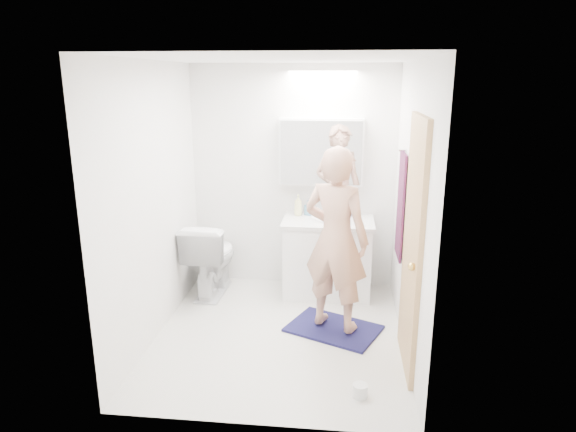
# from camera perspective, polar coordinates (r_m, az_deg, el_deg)

# --- Properties ---
(floor) EXTENTS (2.50, 2.50, 0.00)m
(floor) POSITION_cam_1_polar(r_m,az_deg,el_deg) (4.73, -0.95, -13.17)
(floor) COLOR silver
(floor) RESTS_ON ground
(ceiling) EXTENTS (2.50, 2.50, 0.00)m
(ceiling) POSITION_cam_1_polar(r_m,az_deg,el_deg) (4.15, -1.11, 17.33)
(ceiling) COLOR white
(ceiling) RESTS_ON floor
(wall_back) EXTENTS (2.50, 0.00, 2.50)m
(wall_back) POSITION_cam_1_polar(r_m,az_deg,el_deg) (5.49, 0.60, 4.29)
(wall_back) COLOR white
(wall_back) RESTS_ON floor
(wall_front) EXTENTS (2.50, 0.00, 2.50)m
(wall_front) POSITION_cam_1_polar(r_m,az_deg,el_deg) (3.10, -3.91, -4.66)
(wall_front) COLOR white
(wall_front) RESTS_ON floor
(wall_left) EXTENTS (0.00, 2.50, 2.50)m
(wall_left) POSITION_cam_1_polar(r_m,az_deg,el_deg) (4.55, -14.91, 1.40)
(wall_left) COLOR white
(wall_left) RESTS_ON floor
(wall_right) EXTENTS (0.00, 2.50, 2.50)m
(wall_right) POSITION_cam_1_polar(r_m,az_deg,el_deg) (4.29, 13.72, 0.64)
(wall_right) COLOR white
(wall_right) RESTS_ON floor
(vanity_cabinet) EXTENTS (0.90, 0.55, 0.78)m
(vanity_cabinet) POSITION_cam_1_polar(r_m,az_deg,el_deg) (5.42, 4.46, -4.83)
(vanity_cabinet) COLOR white
(vanity_cabinet) RESTS_ON floor
(countertop) EXTENTS (0.95, 0.58, 0.04)m
(countertop) POSITION_cam_1_polar(r_m,az_deg,el_deg) (5.29, 4.55, -0.66)
(countertop) COLOR silver
(countertop) RESTS_ON vanity_cabinet
(sink_basin) EXTENTS (0.36, 0.36, 0.03)m
(sink_basin) POSITION_cam_1_polar(r_m,az_deg,el_deg) (5.31, 4.57, -0.21)
(sink_basin) COLOR white
(sink_basin) RESTS_ON countertop
(faucet) EXTENTS (0.02, 0.02, 0.16)m
(faucet) POSITION_cam_1_polar(r_m,az_deg,el_deg) (5.47, 4.64, 0.98)
(faucet) COLOR silver
(faucet) RESTS_ON countertop
(medicine_cabinet) EXTENTS (0.88, 0.14, 0.70)m
(medicine_cabinet) POSITION_cam_1_polar(r_m,az_deg,el_deg) (5.35, 3.76, 7.22)
(medicine_cabinet) COLOR white
(medicine_cabinet) RESTS_ON wall_back
(mirror_panel) EXTENTS (0.84, 0.01, 0.66)m
(mirror_panel) POSITION_cam_1_polar(r_m,az_deg,el_deg) (5.27, 3.72, 7.10)
(mirror_panel) COLOR silver
(mirror_panel) RESTS_ON medicine_cabinet
(toilet) EXTENTS (0.49, 0.81, 0.81)m
(toilet) POSITION_cam_1_polar(r_m,az_deg,el_deg) (5.47, -8.64, -4.59)
(toilet) COLOR white
(toilet) RESTS_ON floor
(bath_rug) EXTENTS (0.96, 0.83, 0.02)m
(bath_rug) POSITION_cam_1_polar(r_m,az_deg,el_deg) (4.81, 5.16, -12.52)
(bath_rug) COLOR #161846
(bath_rug) RESTS_ON floor
(person) EXTENTS (0.72, 0.61, 1.66)m
(person) POSITION_cam_1_polar(r_m,az_deg,el_deg) (4.47, 5.42, -2.67)
(person) COLOR tan
(person) RESTS_ON bath_rug
(door) EXTENTS (0.04, 0.80, 2.00)m
(door) POSITION_cam_1_polar(r_m,az_deg,el_deg) (4.01, 13.87, -3.39)
(door) COLOR tan
(door) RESTS_ON wall_right
(door_knob) EXTENTS (0.06, 0.06, 0.06)m
(door_knob) POSITION_cam_1_polar(r_m,az_deg,el_deg) (3.74, 13.79, -5.58)
(door_knob) COLOR gold
(door_knob) RESTS_ON door
(towel) EXTENTS (0.02, 0.42, 1.00)m
(towel) POSITION_cam_1_polar(r_m,az_deg,el_deg) (4.84, 12.59, 1.16)
(towel) COLOR #101833
(towel) RESTS_ON wall_right
(towel_hook) EXTENTS (0.07, 0.02, 0.02)m
(towel_hook) POSITION_cam_1_polar(r_m,az_deg,el_deg) (4.74, 12.80, 7.27)
(towel_hook) COLOR silver
(towel_hook) RESTS_ON wall_right
(soap_bottle_a) EXTENTS (0.09, 0.09, 0.23)m
(soap_bottle_a) POSITION_cam_1_polar(r_m,az_deg,el_deg) (5.41, 1.15, 1.24)
(soap_bottle_a) COLOR beige
(soap_bottle_a) RESTS_ON countertop
(soap_bottle_b) EXTENTS (0.10, 0.10, 0.16)m
(soap_bottle_b) POSITION_cam_1_polar(r_m,az_deg,el_deg) (5.44, 2.36, 0.96)
(soap_bottle_b) COLOR teal
(soap_bottle_b) RESTS_ON countertop
(toothbrush_cup) EXTENTS (0.12, 0.12, 0.10)m
(toothbrush_cup) POSITION_cam_1_polar(r_m,az_deg,el_deg) (5.42, 6.81, 0.43)
(toothbrush_cup) COLOR #4558CF
(toothbrush_cup) RESTS_ON countertop
(toilet_paper_roll) EXTENTS (0.11, 0.11, 0.10)m
(toilet_paper_roll) POSITION_cam_1_polar(r_m,az_deg,el_deg) (3.94, 8.13, -18.92)
(toilet_paper_roll) COLOR silver
(toilet_paper_roll) RESTS_ON floor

